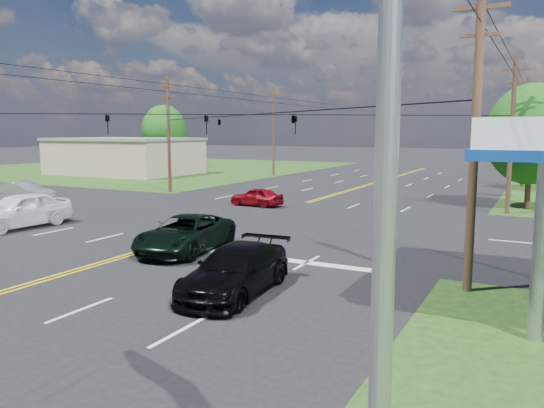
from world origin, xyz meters
The scene contains 18 objects.
ground centered at (0.00, 12.00, 0.00)m, with size 280.00×280.00×0.00m, color black.
grass_nw centered at (-35.00, 44.00, 0.00)m, with size 46.00×48.00×0.03m, color #193812.
stop_bar centered at (5.00, 4.00, 0.00)m, with size 10.00×0.50×0.02m, color silver.
retail_nw centered at (-30.00, 34.00, 2.00)m, with size 16.00×11.00×4.00m, color tan.
pole_se centered at (13.00, 3.00, 4.92)m, with size 1.60×0.28×9.50m.
pole_nw centered at (-13.00, 21.00, 4.92)m, with size 1.60×0.28×9.50m.
pole_ne centered at (13.00, 21.00, 4.92)m, with size 1.60×0.28×9.50m.
pole_left_far centered at (-13.00, 40.00, 5.17)m, with size 1.60×0.28×10.00m.
pole_right_far centered at (13.00, 40.00, 5.17)m, with size 1.60×0.28×10.00m.
span_wire_signals centered at (0.00, 12.00, 6.00)m, with size 26.00×18.00×1.13m.
power_lines centered at (0.00, 10.00, 8.60)m, with size 26.04×100.00×0.64m.
tree_right_a centered at (14.00, 24.00, 4.87)m, with size 5.70×5.70×8.18m.
tree_far_l centered at (-32.00, 44.00, 5.19)m, with size 6.08×6.08×8.72m.
pickup_dkgreen centered at (1.61, 3.50, 0.76)m, with size 2.52×5.47×1.52m, color black.
suv_black centered at (6.57, -0.57, 0.74)m, with size 2.08×5.12×1.48m, color black.
pickup_white centered at (-9.50, 4.00, 0.93)m, with size 2.20×5.46×1.86m, color white.
sedan_silver centered at (-17.78, 10.69, 0.75)m, with size 1.59×4.55×1.50m, color #A4A5A9.
sedan_red centered at (-2.45, 17.01, 0.63)m, with size 1.50×3.72×1.27m, color maroon.
Camera 1 is at (15.01, -14.35, 5.04)m, focal length 35.00 mm.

